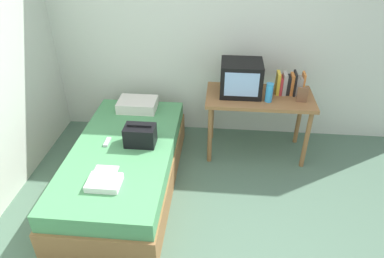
# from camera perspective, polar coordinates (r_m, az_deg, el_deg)

# --- Properties ---
(ground_plane) EXTENTS (8.00, 8.00, 0.00)m
(ground_plane) POSITION_cam_1_polar(r_m,az_deg,el_deg) (3.21, 2.06, -18.80)
(ground_plane) COLOR #4C6B56
(wall_back) EXTENTS (5.20, 0.10, 2.60)m
(wall_back) POSITION_cam_1_polar(r_m,az_deg,el_deg) (4.18, 4.19, 15.72)
(wall_back) COLOR silver
(wall_back) RESTS_ON ground
(bed) EXTENTS (1.00, 2.00, 0.48)m
(bed) POSITION_cam_1_polar(r_m,az_deg,el_deg) (3.69, -10.75, -5.99)
(bed) COLOR olive
(bed) RESTS_ON ground
(desk) EXTENTS (1.16, 0.60, 0.74)m
(desk) POSITION_cam_1_polar(r_m,az_deg,el_deg) (3.98, 10.70, 4.11)
(desk) COLOR olive
(desk) RESTS_ON ground
(tv) EXTENTS (0.44, 0.39, 0.36)m
(tv) POSITION_cam_1_polar(r_m,az_deg,el_deg) (3.88, 7.89, 8.12)
(tv) COLOR black
(tv) RESTS_ON desk
(water_bottle) EXTENTS (0.08, 0.08, 0.20)m
(water_bottle) POSITION_cam_1_polar(r_m,az_deg,el_deg) (3.79, 12.30, 5.74)
(water_bottle) COLOR #3399DB
(water_bottle) RESTS_ON desk
(book_row) EXTENTS (0.29, 0.17, 0.25)m
(book_row) POSITION_cam_1_polar(r_m,az_deg,el_deg) (4.01, 15.38, 6.98)
(book_row) COLOR gold
(book_row) RESTS_ON desk
(picture_frame) EXTENTS (0.11, 0.02, 0.16)m
(picture_frame) POSITION_cam_1_polar(r_m,az_deg,el_deg) (3.88, 17.31, 5.27)
(picture_frame) COLOR brown
(picture_frame) RESTS_ON desk
(pillow) EXTENTS (0.44, 0.31, 0.12)m
(pillow) POSITION_cam_1_polar(r_m,az_deg,el_deg) (4.15, -8.74, 3.90)
(pillow) COLOR silver
(pillow) RESTS_ON bed
(handbag) EXTENTS (0.30, 0.20, 0.22)m
(handbag) POSITION_cam_1_polar(r_m,az_deg,el_deg) (3.51, -8.33, -1.02)
(handbag) COLOR black
(handbag) RESTS_ON bed
(magazine) EXTENTS (0.21, 0.29, 0.01)m
(magazine) POSITION_cam_1_polar(r_m,az_deg,el_deg) (3.22, -14.06, -7.32)
(magazine) COLOR white
(magazine) RESTS_ON bed
(remote_dark) EXTENTS (0.04, 0.16, 0.02)m
(remote_dark) POSITION_cam_1_polar(r_m,az_deg,el_deg) (3.13, -12.62, -8.29)
(remote_dark) COLOR black
(remote_dark) RESTS_ON bed
(remote_silver) EXTENTS (0.04, 0.14, 0.02)m
(remote_silver) POSITION_cam_1_polar(r_m,az_deg,el_deg) (3.63, -13.46, -2.03)
(remote_silver) COLOR #B7B7BC
(remote_silver) RESTS_ON bed
(folded_towel) EXTENTS (0.28, 0.22, 0.06)m
(folded_towel) POSITION_cam_1_polar(r_m,az_deg,el_deg) (3.11, -13.93, -8.37)
(folded_towel) COLOR white
(folded_towel) RESTS_ON bed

